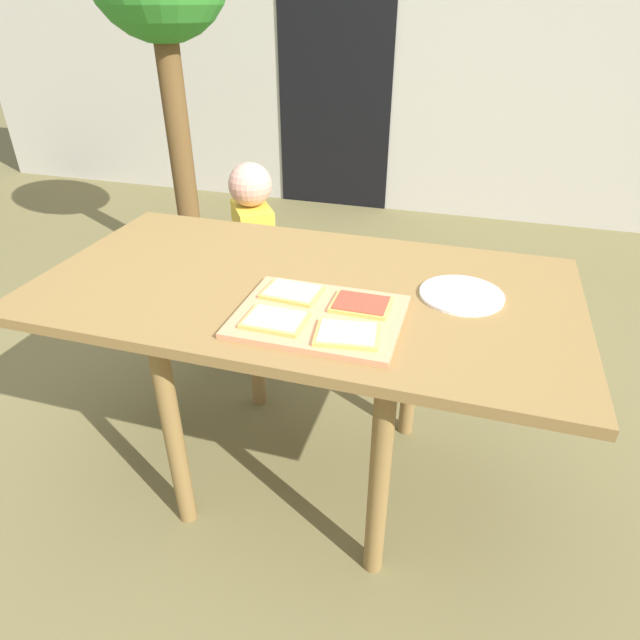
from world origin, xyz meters
The scene contains 11 objects.
ground_plane centered at (0.00, 0.00, 0.00)m, with size 16.00×16.00×0.00m, color brown.
house_wall_back centered at (0.00, 3.05, 1.27)m, with size 8.00×0.20×2.53m, color #BCB7A8.
house_door centered at (-0.72, 2.95, 1.00)m, with size 0.90×0.02×2.00m, color black.
dining_table centered at (0.00, 0.00, 0.68)m, with size 1.60×0.85×0.77m.
cutting_board centered at (0.11, -0.18, 0.78)m, with size 0.43×0.34×0.02m, color tan.
pizza_slice_far_left centered at (0.00, -0.10, 0.80)m, with size 0.16×0.13×0.01m.
pizza_slice_near_right centered at (0.20, -0.27, 0.80)m, with size 0.17×0.14×0.01m.
pizza_slice_far_right centered at (0.20, -0.11, 0.80)m, with size 0.16×0.12×0.01m.
pizza_slice_near_left centered at (0.01, -0.26, 0.80)m, with size 0.16×0.12×0.01m.
plate_white_right centered at (0.46, 0.06, 0.78)m, with size 0.24×0.24×0.01m, color white.
child_left centered at (-0.43, 0.63, 0.55)m, with size 0.25×0.28×0.95m.
Camera 1 is at (0.46, -1.35, 1.50)m, focal length 30.12 mm.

